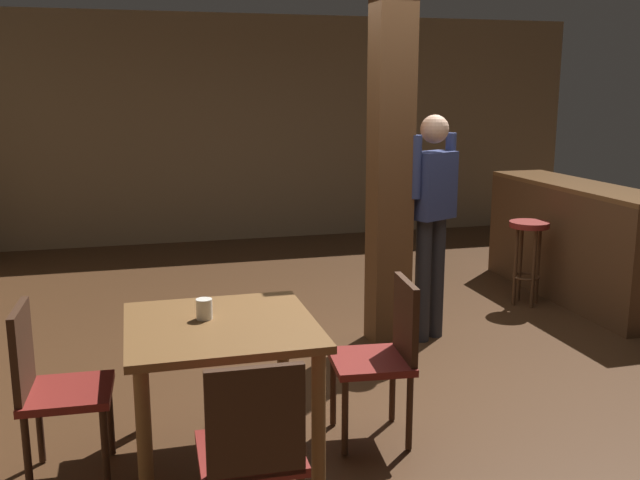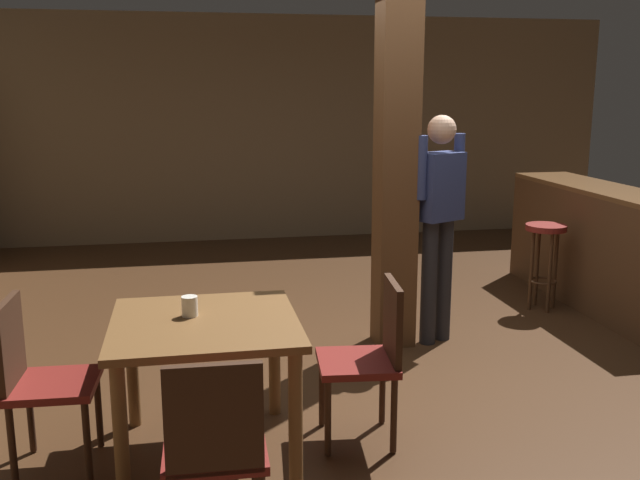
% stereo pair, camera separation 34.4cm
% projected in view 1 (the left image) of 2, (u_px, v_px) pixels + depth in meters
% --- Properties ---
extents(ground_plane, '(10.80, 10.80, 0.00)m').
position_uv_depth(ground_plane, '(408.00, 359.00, 5.12)').
color(ground_plane, '#422816').
extents(wall_back, '(8.00, 0.10, 2.80)m').
position_uv_depth(wall_back, '(278.00, 129.00, 9.08)').
color(wall_back, '#756047').
rests_on(wall_back, ground_plane).
extents(pillar, '(0.28, 0.28, 2.80)m').
position_uv_depth(pillar, '(390.00, 159.00, 5.22)').
color(pillar, brown).
rests_on(pillar, ground_plane).
extents(dining_table, '(0.95, 0.95, 0.74)m').
position_uv_depth(dining_table, '(221.00, 345.00, 3.64)').
color(dining_table, brown).
rests_on(dining_table, ground_plane).
extents(chair_south, '(0.43, 0.43, 0.89)m').
position_uv_depth(chair_south, '(252.00, 449.00, 2.83)').
color(chair_south, maroon).
rests_on(chair_south, ground_plane).
extents(chair_west, '(0.44, 0.44, 0.89)m').
position_uv_depth(chair_west, '(50.00, 383.00, 3.46)').
color(chair_west, maroon).
rests_on(chair_west, ground_plane).
extents(chair_east, '(0.46, 0.46, 0.89)m').
position_uv_depth(chair_east, '(384.00, 351.00, 3.88)').
color(chair_east, maroon).
rests_on(chair_east, ground_plane).
extents(napkin_cup, '(0.08, 0.08, 0.11)m').
position_uv_depth(napkin_cup, '(204.00, 309.00, 3.67)').
color(napkin_cup, silver).
rests_on(napkin_cup, dining_table).
extents(standing_person, '(0.46, 0.33, 1.72)m').
position_uv_depth(standing_person, '(432.00, 211.00, 5.35)').
color(standing_person, navy).
rests_on(standing_person, ground_plane).
extents(bar_counter, '(0.56, 2.23, 1.06)m').
position_uv_depth(bar_counter, '(568.00, 241.00, 6.52)').
color(bar_counter, brown).
rests_on(bar_counter, ground_plane).
extents(bar_stool_near, '(0.35, 0.35, 0.76)m').
position_uv_depth(bar_stool_near, '(528.00, 243.00, 6.31)').
color(bar_stool_near, maroon).
rests_on(bar_stool_near, ground_plane).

